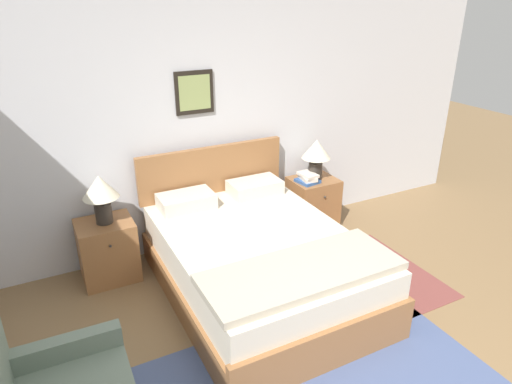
{
  "coord_description": "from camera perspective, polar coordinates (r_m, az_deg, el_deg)",
  "views": [
    {
      "loc": [
        -1.46,
        -1.36,
        2.48
      ],
      "look_at": [
        0.02,
        1.52,
        1.05
      ],
      "focal_mm": 32.0,
      "sensor_mm": 36.0,
      "label": 1
    }
  ],
  "objects": [
    {
      "name": "nightstand_by_door",
      "position": [
        5.2,
        7.08,
        -1.35
      ],
      "size": [
        0.5,
        0.45,
        0.58
      ],
      "color": "#936038",
      "rests_on": "ground_plane"
    },
    {
      "name": "table_lamp_near_window",
      "position": [
        4.2,
        -18.88,
        0.11
      ],
      "size": [
        0.32,
        0.32,
        0.45
      ],
      "color": "#2D2823",
      "rests_on": "nightstand_near_window"
    },
    {
      "name": "book_thick_bottom",
      "position": [
        4.99,
        6.46,
        1.39
      ],
      "size": [
        0.24,
        0.25,
        0.03
      ],
      "rotation": [
        0.0,
        0.0,
        0.15
      ],
      "color": "#335693",
      "rests_on": "nightstand_by_door"
    },
    {
      "name": "area_rug_bedside",
      "position": [
        4.59,
        15.07,
        -9.79
      ],
      "size": [
        0.87,
        1.27,
        0.01
      ],
      "color": "brown",
      "rests_on": "ground_plane"
    },
    {
      "name": "wall_back",
      "position": [
        4.56,
        -7.7,
        8.56
      ],
      "size": [
        7.06,
        0.09,
        2.6
      ],
      "color": "silver",
      "rests_on": "ground_plane"
    },
    {
      "name": "book_hardcover_middle",
      "position": [
        4.98,
        6.48,
        1.79
      ],
      "size": [
        0.17,
        0.23,
        0.04
      ],
      "rotation": [
        0.0,
        0.0,
        -0.13
      ],
      "color": "silver",
      "rests_on": "book_thick_bottom"
    },
    {
      "name": "nightstand_near_window",
      "position": [
        4.46,
        -18.02,
        -6.95
      ],
      "size": [
        0.5,
        0.45,
        0.58
      ],
      "color": "#936038",
      "rests_on": "ground_plane"
    },
    {
      "name": "book_novel_upper",
      "position": [
        4.96,
        6.5,
        2.17
      ],
      "size": [
        0.17,
        0.23,
        0.03
      ],
      "rotation": [
        0.0,
        0.0,
        0.08
      ],
      "color": "silver",
      "rests_on": "book_hardcover_middle"
    },
    {
      "name": "table_lamp_by_door",
      "position": [
        4.99,
        7.55,
        4.9
      ],
      "size": [
        0.32,
        0.32,
        0.45
      ],
      "color": "#2D2823",
      "rests_on": "nightstand_by_door"
    },
    {
      "name": "bed",
      "position": [
        4.04,
        0.29,
        -8.64
      ],
      "size": [
        1.53,
        2.12,
        1.07
      ],
      "color": "#936038",
      "rests_on": "ground_plane"
    }
  ]
}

